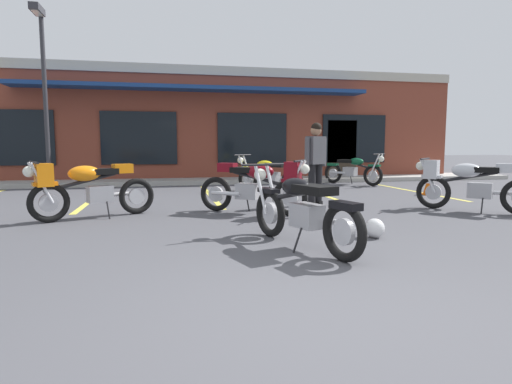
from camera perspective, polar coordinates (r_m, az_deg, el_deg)
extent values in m
plane|color=#47474C|center=(6.54, -2.42, -4.51)|extent=(80.00, 80.00, 0.00)
cube|color=#A8A59E|center=(14.05, -7.64, 1.52)|extent=(22.00, 1.80, 0.14)
cube|color=brown|center=(17.53, -8.63, 8.46)|extent=(18.63, 6.23, 3.82)
cube|color=#B2AD9E|center=(14.59, -7.97, 15.88)|extent=(18.63, 0.06, 0.30)
cube|color=black|center=(15.03, -29.74, 6.33)|extent=(2.38, 0.06, 1.70)
cube|color=black|center=(14.35, -15.33, 6.97)|extent=(2.38, 0.06, 1.70)
cube|color=black|center=(14.63, -0.48, 7.17)|extent=(2.38, 0.06, 1.70)
cube|color=black|center=(15.80, 12.97, 6.95)|extent=(2.38, 0.06, 1.70)
cube|color=#33281E|center=(15.61, 11.38, 5.52)|extent=(1.10, 0.06, 2.10)
cube|color=navy|center=(14.08, -7.81, 13.56)|extent=(11.18, 0.90, 0.12)
cube|color=#DBCC4C|center=(10.56, -20.83, -0.77)|extent=(0.12, 4.80, 0.01)
cube|color=#DBCC4C|center=(10.49, -6.11, -0.44)|extent=(0.12, 4.80, 0.01)
cube|color=#DBCC4C|center=(11.09, 7.89, -0.10)|extent=(0.12, 4.80, 0.01)
cube|color=#DBCC4C|center=(12.27, 19.81, 0.20)|extent=(0.12, 4.80, 0.01)
torus|color=black|center=(4.58, 11.65, -5.24)|extent=(0.30, 0.64, 0.64)
cylinder|color=#B7B7BC|center=(4.58, 11.65, -5.24)|extent=(0.15, 0.29, 0.29)
torus|color=black|center=(5.71, 1.90, -2.83)|extent=(0.30, 0.64, 0.64)
cylinder|color=#B7B7BC|center=(5.71, 1.90, -2.83)|extent=(0.15, 0.29, 0.29)
cylinder|color=silver|center=(5.70, 0.61, 0.40)|extent=(0.14, 0.32, 0.66)
cylinder|color=silver|center=(5.80, 2.14, 0.50)|extent=(0.14, 0.32, 0.66)
cylinder|color=black|center=(5.79, 0.97, 3.67)|extent=(0.64, 0.24, 0.03)
sphere|color=silver|center=(5.87, 0.56, 2.34)|extent=(0.22, 0.22, 0.17)
cube|color=black|center=(5.70, 1.70, 0.20)|extent=(0.25, 0.39, 0.06)
cube|color=#9E9EA3|center=(5.05, 6.79, -3.16)|extent=(0.35, 0.46, 0.28)
cylinder|color=silver|center=(4.86, 10.75, -4.07)|extent=(0.24, 0.54, 0.07)
cylinder|color=black|center=(5.17, 5.48, -0.23)|extent=(0.35, 0.91, 0.26)
ellipsoid|color=black|center=(5.18, 5.36, 0.67)|extent=(0.40, 0.54, 0.22)
cube|color=black|center=(4.89, 7.83, 0.31)|extent=(0.43, 0.58, 0.10)
cube|color=black|center=(4.52, 11.89, -1.80)|extent=(0.27, 0.39, 0.08)
cylinder|color=black|center=(4.94, 5.57, -6.43)|extent=(0.14, 0.07, 0.29)
torus|color=black|center=(7.89, -15.66, -0.53)|extent=(0.62, 0.36, 0.64)
cylinder|color=#B7B7BC|center=(7.89, -15.66, -0.53)|extent=(0.29, 0.18, 0.29)
torus|color=black|center=(7.49, -25.95, -1.29)|extent=(0.62, 0.36, 0.64)
cylinder|color=#B7B7BC|center=(7.49, -25.95, -1.29)|extent=(0.29, 0.18, 0.29)
cylinder|color=silver|center=(7.35, -26.69, 1.05)|extent=(0.31, 0.18, 0.66)
cylinder|color=silver|center=(7.52, -26.95, 1.15)|extent=(0.31, 0.18, 0.66)
cylinder|color=black|center=(7.40, -27.55, 3.53)|extent=(0.31, 0.61, 0.03)
sphere|color=silver|center=(7.40, -28.11, 2.41)|extent=(0.23, 0.23, 0.17)
cube|color=orange|center=(7.45, -26.36, 0.98)|extent=(0.39, 0.28, 0.06)
cube|color=#9E9EA3|center=(7.67, -20.12, -0.27)|extent=(0.46, 0.39, 0.28)
cylinder|color=silver|center=(7.92, -17.85, -0.28)|extent=(0.53, 0.30, 0.07)
cylinder|color=black|center=(7.59, -21.63, 1.43)|extent=(0.88, 0.46, 0.26)
ellipsoid|color=orange|center=(7.57, -21.95, 2.32)|extent=(0.60, 0.49, 0.26)
cube|color=orange|center=(7.44, -26.49, 2.05)|extent=(0.34, 0.36, 0.36)
cube|color=black|center=(7.67, -19.51, 2.61)|extent=(0.46, 0.39, 0.10)
cube|color=orange|center=(7.76, -17.41, 3.01)|extent=(0.37, 0.32, 0.16)
cylinder|color=black|center=(7.55, -19.13, -2.32)|extent=(0.08, 0.13, 0.29)
torus|color=black|center=(10.56, 4.87, 1.35)|extent=(0.48, 0.56, 0.64)
cylinder|color=#B7B7BC|center=(10.56, 4.87, 1.35)|extent=(0.23, 0.26, 0.29)
torus|color=black|center=(11.43, -1.11, 1.75)|extent=(0.48, 0.56, 0.64)
cylinder|color=#B7B7BC|center=(11.43, -1.11, 1.75)|extent=(0.23, 0.26, 0.29)
cylinder|color=silver|center=(11.40, -1.79, 3.35)|extent=(0.24, 0.28, 0.66)
cylinder|color=silver|center=(11.54, -1.20, 3.38)|extent=(0.24, 0.28, 0.66)
cylinder|color=black|center=(11.51, -1.80, 4.97)|extent=(0.53, 0.44, 0.03)
sphere|color=silver|center=(11.57, -2.10, 4.28)|extent=(0.24, 0.24, 0.17)
cube|color=yellow|center=(11.43, -1.26, 3.26)|extent=(0.33, 0.37, 0.06)
cube|color=#9E9EA3|center=(10.92, 2.10, 1.95)|extent=(0.44, 0.46, 0.28)
cylinder|color=silver|center=(10.82, 4.11, 1.69)|extent=(0.40, 0.47, 0.07)
cylinder|color=black|center=(11.03, 1.27, 3.25)|extent=(0.64, 0.77, 0.26)
ellipsoid|color=yellow|center=(11.04, 1.19, 3.67)|extent=(0.50, 0.54, 0.22)
cube|color=black|center=(10.82, 2.69, 3.61)|extent=(0.54, 0.58, 0.10)
cube|color=yellow|center=(10.52, 4.97, 2.86)|extent=(0.35, 0.38, 0.08)
cylinder|color=black|center=(10.76, 1.81, 0.50)|extent=(0.12, 0.10, 0.29)
torus|color=black|center=(14.03, 10.26, 2.49)|extent=(0.43, 0.59, 0.64)
cylinder|color=#B7B7BC|center=(14.03, 10.26, 2.49)|extent=(0.21, 0.28, 0.29)
torus|color=black|center=(13.26, 15.35, 2.15)|extent=(0.43, 0.59, 0.64)
cylinder|color=#B7B7BC|center=(13.26, 15.35, 2.15)|extent=(0.21, 0.28, 0.29)
cylinder|color=silver|center=(13.27, 15.96, 3.52)|extent=(0.21, 0.30, 0.66)
cylinder|color=silver|center=(13.11, 15.57, 3.50)|extent=(0.21, 0.30, 0.66)
cylinder|color=black|center=(13.14, 16.12, 4.89)|extent=(0.57, 0.38, 0.03)
sphere|color=silver|center=(13.10, 16.40, 4.26)|extent=(0.23, 0.23, 0.17)
cube|color=#0F4C2D|center=(13.22, 15.54, 3.44)|extent=(0.31, 0.38, 0.06)
cube|color=#9E9EA3|center=(13.67, 12.46, 2.68)|extent=(0.42, 0.47, 0.28)
cylinder|color=silver|center=(13.76, 10.85, 2.57)|extent=(0.35, 0.50, 0.07)
cylinder|color=black|center=(13.55, 13.19, 3.65)|extent=(0.56, 0.83, 0.26)
ellipsoid|color=#0F4C2D|center=(13.53, 13.27, 3.98)|extent=(0.48, 0.54, 0.22)
cube|color=black|center=(13.73, 12.00, 4.04)|extent=(0.52, 0.59, 0.10)
cube|color=#0F4C2D|center=(14.03, 10.21, 3.64)|extent=(0.33, 0.39, 0.08)
cylinder|color=black|center=(13.87, 12.60, 1.65)|extent=(0.13, 0.09, 0.29)
torus|color=black|center=(7.95, -5.37, -0.27)|extent=(0.58, 0.45, 0.64)
cylinder|color=#B7B7BC|center=(7.95, -5.37, -0.27)|extent=(0.27, 0.21, 0.29)
torus|color=black|center=(7.38, 4.54, -0.77)|extent=(0.58, 0.45, 0.64)
cylinder|color=#B7B7BC|center=(7.38, 4.54, -0.77)|extent=(0.27, 0.21, 0.29)
cylinder|color=silver|center=(7.41, 5.51, 1.73)|extent=(0.29, 0.22, 0.66)
cylinder|color=silver|center=(7.24, 5.09, 1.63)|extent=(0.29, 0.22, 0.66)
cylinder|color=black|center=(7.28, 5.93, 4.17)|extent=(0.40, 0.56, 0.03)
sphere|color=silver|center=(7.26, 6.52, 3.05)|extent=(0.24, 0.24, 0.17)
cube|color=maroon|center=(7.34, 4.86, 1.54)|extent=(0.38, 0.32, 0.06)
cube|color=#9E9EA3|center=(7.66, -1.15, 0.11)|extent=(0.47, 0.43, 0.28)
cylinder|color=silver|center=(7.70, -4.09, -0.18)|extent=(0.49, 0.37, 0.07)
cylinder|color=black|center=(7.56, 0.23, 1.85)|extent=(0.81, 0.59, 0.26)
ellipsoid|color=maroon|center=(7.54, 0.52, 2.75)|extent=(0.60, 0.54, 0.26)
cube|color=maroon|center=(7.33, 4.94, 2.63)|extent=(0.36, 0.37, 0.36)
cube|color=black|center=(7.67, -1.84, 2.96)|extent=(0.47, 0.43, 0.10)
cube|color=maroon|center=(7.80, -3.85, 3.30)|extent=(0.38, 0.35, 0.16)
cylinder|color=black|center=(7.88, -1.08, -1.62)|extent=(0.10, 0.12, 0.29)
torus|color=black|center=(8.92, 22.61, -0.02)|extent=(0.51, 0.54, 0.64)
cylinder|color=#B7B7BC|center=(8.92, 22.61, -0.02)|extent=(0.24, 0.25, 0.29)
cylinder|color=silver|center=(8.83, 21.94, 2.04)|extent=(0.25, 0.27, 0.66)
cylinder|color=silver|center=(9.00, 22.19, 2.10)|extent=(0.25, 0.27, 0.66)
cylinder|color=black|center=(8.92, 21.65, 4.15)|extent=(0.50, 0.47, 0.03)
sphere|color=silver|center=(8.94, 21.11, 3.27)|extent=(0.24, 0.24, 0.17)
cube|color=silver|center=(8.91, 22.44, 1.92)|extent=(0.35, 0.36, 0.06)
cube|color=#9E9EA3|center=(8.78, 27.73, 0.18)|extent=(0.45, 0.46, 0.28)
cylinder|color=silver|center=(8.89, 30.19, -0.15)|extent=(0.43, 0.45, 0.07)
cylinder|color=black|center=(8.79, 26.52, 1.81)|extent=(0.69, 0.73, 0.26)
ellipsoid|color=silver|center=(8.79, 26.30, 2.61)|extent=(0.57, 0.58, 0.26)
cube|color=silver|center=(8.90, 22.41, 2.82)|extent=(0.37, 0.37, 0.36)
cube|color=black|center=(8.74, 28.51, 2.61)|extent=(0.45, 0.46, 0.10)
cube|color=silver|center=(8.71, 30.48, 2.76)|extent=(0.36, 0.37, 0.16)
cylinder|color=black|center=(8.63, 27.95, -1.67)|extent=(0.11, 0.11, 0.29)
cube|color=black|center=(8.79, 7.24, -1.51)|extent=(0.20, 0.26, 0.08)
cube|color=black|center=(8.94, 8.12, -1.39)|extent=(0.20, 0.26, 0.08)
cylinder|color=black|center=(8.72, 7.47, 1.20)|extent=(0.20, 0.20, 0.80)
cylinder|color=black|center=(8.86, 8.35, 1.27)|extent=(0.20, 0.20, 0.80)
cube|color=#4C4C51|center=(8.76, 7.98, 5.54)|extent=(0.44, 0.37, 0.56)
cylinder|color=#4C4C51|center=(8.57, 6.85, 5.28)|extent=(0.13, 0.13, 0.58)
cylinder|color=#4C4C51|center=(8.94, 9.06, 5.28)|extent=(0.13, 0.13, 0.58)
sphere|color=#A07556|center=(8.76, 8.02, 8.16)|extent=(0.30, 0.30, 0.22)
sphere|color=black|center=(8.76, 8.08, 8.49)|extent=(0.28, 0.28, 0.21)
sphere|color=silver|center=(5.88, 15.58, -4.68)|extent=(0.26, 0.26, 0.26)
cube|color=black|center=(5.97, 15.12, -4.56)|extent=(0.18, 0.03, 0.09)
cube|color=orange|center=(11.39, 22.05, -0.27)|extent=(0.34, 0.34, 0.03)
cone|color=orange|center=(11.37, 22.11, 1.06)|extent=(0.26, 0.26, 0.50)
cylinder|color=white|center=(11.37, 22.12, 1.26)|extent=(0.19, 0.19, 0.06)
cylinder|color=#2D2D33|center=(13.30, -26.31, 10.71)|extent=(0.12, 0.12, 4.80)
cube|color=#2D2D33|center=(13.38, -27.22, 20.88)|extent=(0.24, 0.70, 0.18)
cube|color=silver|center=(13.36, -27.20, 20.51)|extent=(0.18, 0.56, 0.02)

